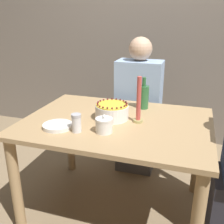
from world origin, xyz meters
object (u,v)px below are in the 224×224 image
at_px(sugar_bowl, 104,125).
at_px(bottle, 143,97).
at_px(cake, 112,111).
at_px(candle, 139,104).
at_px(sugar_shaker, 76,123).
at_px(person_man_blue_shirt, 138,114).

relative_size(sugar_bowl, bottle, 0.47).
xyz_separation_m(cake, bottle, (0.16, 0.28, 0.04)).
height_order(cake, bottle, bottle).
bearing_deg(candle, cake, 177.87).
bearing_deg(cake, bottle, 60.24).
relative_size(sugar_shaker, bottle, 0.48).
height_order(candle, bottle, candle).
bearing_deg(cake, candle, -2.13).
bearing_deg(sugar_shaker, sugar_bowl, 15.53).
relative_size(candle, bottle, 1.28).
xyz_separation_m(cake, candle, (0.19, -0.01, 0.08)).
height_order(sugar_bowl, candle, candle).
relative_size(sugar_bowl, candle, 0.37).
height_order(cake, candle, candle).
xyz_separation_m(candle, bottle, (-0.02, 0.29, -0.04)).
bearing_deg(cake, sugar_shaker, -117.00).
distance_m(sugar_bowl, bottle, 0.53).
bearing_deg(bottle, sugar_bowl, -105.19).
distance_m(candle, bottle, 0.29).
distance_m(cake, person_man_blue_shirt, 0.68).
relative_size(sugar_shaker, candle, 0.37).
distance_m(cake, candle, 0.20).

